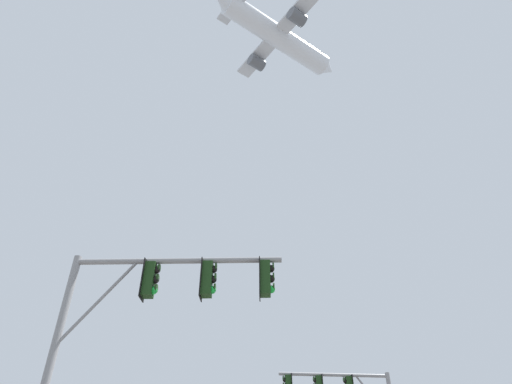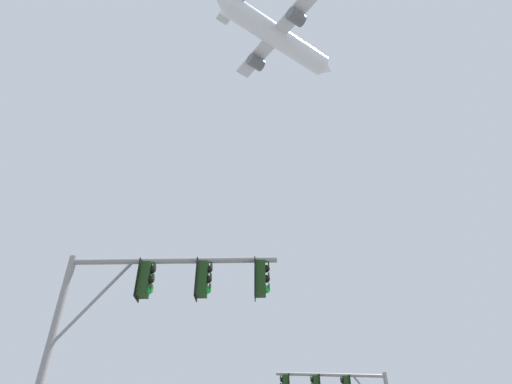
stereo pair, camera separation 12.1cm
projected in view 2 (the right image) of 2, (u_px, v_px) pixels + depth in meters
signal_pole_near at (145, 312)px, 10.61m from camera, size 5.49×0.54×6.57m
airplane at (278, 37)px, 59.12m from camera, size 17.86×14.28×5.54m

